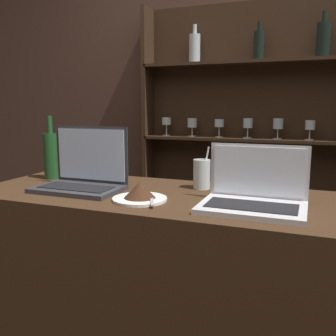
# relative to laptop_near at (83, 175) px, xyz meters

# --- Properties ---
(bar_counter) EXTENTS (1.70, 0.59, 0.98)m
(bar_counter) POSITION_rel_laptop_near_xyz_m (0.42, 0.04, -0.55)
(bar_counter) COLOR #382314
(bar_counter) RESTS_ON ground_plane
(back_wall) EXTENTS (7.00, 0.06, 2.70)m
(back_wall) POSITION_rel_laptop_near_xyz_m (0.42, 1.34, 0.31)
(back_wall) COLOR #4C3328
(back_wall) RESTS_ON ground_plane
(back_shelf) EXTENTS (1.47, 0.18, 1.99)m
(back_shelf) POSITION_rel_laptop_near_xyz_m (0.47, 1.26, 0.01)
(back_shelf) COLOR #332114
(back_shelf) RESTS_ON ground_plane
(laptop_near) EXTENTS (0.35, 0.22, 0.26)m
(laptop_near) POSITION_rel_laptop_near_xyz_m (0.00, 0.00, 0.00)
(laptop_near) COLOR #333338
(laptop_near) RESTS_ON bar_counter
(laptop_far) EXTENTS (0.34, 0.24, 0.21)m
(laptop_far) POSITION_rel_laptop_near_xyz_m (0.70, -0.03, -0.02)
(laptop_far) COLOR silver
(laptop_far) RESTS_ON bar_counter
(cake_plate) EXTENTS (0.20, 0.20, 0.07)m
(cake_plate) POSITION_rel_laptop_near_xyz_m (0.30, -0.08, -0.03)
(cake_plate) COLOR white
(cake_plate) RESTS_ON bar_counter
(water_glass) EXTENTS (0.07, 0.07, 0.18)m
(water_glass) POSITION_rel_laptop_near_xyz_m (0.45, 0.19, 0.00)
(water_glass) COLOR silver
(water_glass) RESTS_ON bar_counter
(wine_bottle_green) EXTENTS (0.07, 0.07, 0.30)m
(wine_bottle_green) POSITION_rel_laptop_near_xyz_m (-0.27, 0.14, 0.05)
(wine_bottle_green) COLOR #1E4C23
(wine_bottle_green) RESTS_ON bar_counter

